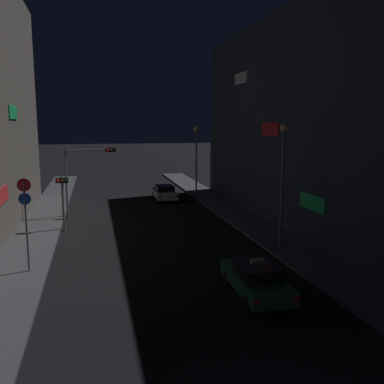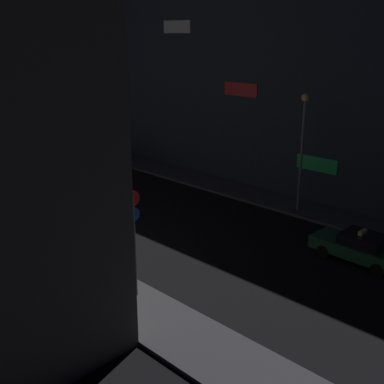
{
  "view_description": "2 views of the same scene",
  "coord_description": "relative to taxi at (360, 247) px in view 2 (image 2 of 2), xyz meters",
  "views": [
    {
      "loc": [
        -3.47,
        -6.41,
        7.07
      ],
      "look_at": [
        2.3,
        18.22,
        2.97
      ],
      "focal_mm": 39.24,
      "sensor_mm": 36.0,
      "label": 1
    },
    {
      "loc": [
        -17.62,
        -0.07,
        10.3
      ],
      "look_at": [
        1.43,
        18.78,
        1.61
      ],
      "focal_mm": 45.62,
      "sensor_mm": 36.0,
      "label": 2
    }
  ],
  "objects": [
    {
      "name": "street_lamp_near_block",
      "position": [
        3.81,
        5.86,
        4.05
      ],
      "size": [
        0.48,
        0.48,
        6.96
      ],
      "color": "slate",
      "rests_on": "sidewalk_right"
    },
    {
      "name": "sign_pole_left",
      "position": [
        -9.56,
        4.86,
        2.12
      ],
      "size": [
        0.61,
        0.1,
        4.45
      ],
      "color": "slate",
      "rests_on": "sidewalk_left"
    },
    {
      "name": "street_lamp_far_block",
      "position": [
        3.56,
        25.05,
        4.14
      ],
      "size": [
        0.53,
        0.53,
        6.7
      ],
      "color": "slate",
      "rests_on": "sidewalk_right"
    },
    {
      "name": "building_facade_right",
      "position": [
        9.26,
        12.14,
        6.58
      ],
      "size": [
        7.07,
        31.16,
        14.63
      ],
      "color": "#282D38",
      "rests_on": "ground_plane"
    },
    {
      "name": "sidewalk_left",
      "position": [
        -10.14,
        15.78,
        -0.65
      ],
      "size": [
        2.83,
        53.75,
        0.16
      ],
      "primitive_type": "cube",
      "color": "#424247",
      "rests_on": "ground_plane"
    },
    {
      "name": "taxi",
      "position": [
        0.0,
        0.0,
        0.0
      ],
      "size": [
        1.91,
        4.49,
        1.62
      ],
      "color": "#1E512D",
      "rests_on": "ground_plane"
    },
    {
      "name": "traffic_light_overhead",
      "position": [
        -7.05,
        17.09,
        3.14
      ],
      "size": [
        3.86,
        0.42,
        5.38
      ],
      "color": "slate",
      "rests_on": "ground_plane"
    },
    {
      "name": "far_car",
      "position": [
        -0.05,
        22.88,
        -0.0
      ],
      "size": [
        1.83,
        4.45,
        1.42
      ],
      "color": "silver",
      "rests_on": "ground_plane"
    },
    {
      "name": "traffic_light_left_kerb",
      "position": [
        -8.47,
        12.98,
        1.9
      ],
      "size": [
        0.8,
        0.42,
        3.67
      ],
      "color": "slate",
      "rests_on": "ground_plane"
    },
    {
      "name": "sidewalk_right",
      "position": [
        4.35,
        15.78,
        -0.65
      ],
      "size": [
        2.83,
        53.75,
        0.16
      ],
      "primitive_type": "cube",
      "color": "#424247",
      "rests_on": "ground_plane"
    }
  ]
}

